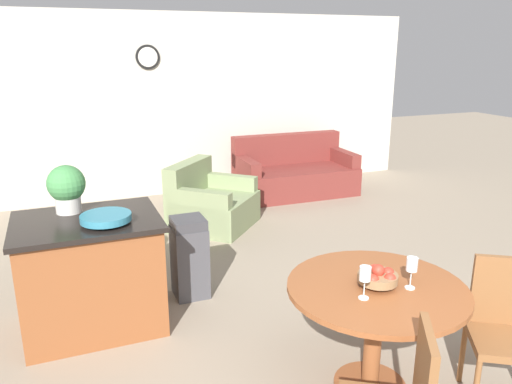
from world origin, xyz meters
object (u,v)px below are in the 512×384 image
at_px(wine_glass_left, 365,275).
at_px(potted_plant, 67,187).
at_px(trash_bin, 190,258).
at_px(dining_chair_near_right, 504,325).
at_px(couch, 294,174).
at_px(wine_glass_right, 412,266).
at_px(armchair, 210,205).
at_px(kitchen_island, 92,273).
at_px(dining_table, 375,310).
at_px(fruit_bowl, 378,277).
at_px(teal_bowl, 106,218).

distance_m(wine_glass_left, potted_plant, 2.45).
relative_size(potted_plant, trash_bin, 0.52).
relative_size(dining_chair_near_right, couch, 0.52).
bearing_deg(trash_bin, dining_chair_near_right, -54.69).
bearing_deg(couch, wine_glass_right, -106.27).
distance_m(wine_glass_left, armchair, 3.60).
bearing_deg(wine_glass_right, trash_bin, 117.27).
xyz_separation_m(trash_bin, couch, (2.36, 2.64, -0.07)).
height_order(dining_chair_near_right, kitchen_island, dining_chair_near_right).
distance_m(dining_table, armchair, 3.46).
bearing_deg(armchair, dining_table, -135.52).
bearing_deg(trash_bin, fruit_bowl, -65.87).
bearing_deg(teal_bowl, potted_plant, 122.29).
bearing_deg(trash_bin, teal_bowl, -152.36).
relative_size(wine_glass_left, trash_bin, 0.28).
height_order(dining_table, potted_plant, potted_plant).
xyz_separation_m(dining_table, wine_glass_left, (-0.17, -0.10, 0.33)).
xyz_separation_m(fruit_bowl, couch, (1.58, 4.37, -0.52)).
height_order(wine_glass_right, kitchen_island, wine_glass_right).
bearing_deg(wine_glass_right, dining_chair_near_right, -26.17).
bearing_deg(armchair, teal_bowl, -171.17).
bearing_deg(fruit_bowl, dining_table, -133.91).
bearing_deg(fruit_bowl, kitchen_island, 137.12).
bearing_deg(couch, trash_bin, -130.57).
xyz_separation_m(wine_glass_left, armchair, (0.11, 3.55, -0.63)).
distance_m(dining_chair_near_right, wine_glass_left, 1.00).
relative_size(wine_glass_left, potted_plant, 0.53).
bearing_deg(wine_glass_left, armchair, 88.18).
relative_size(kitchen_island, couch, 0.61).
bearing_deg(armchair, kitchen_island, -175.90).
height_order(dining_chair_near_right, teal_bowl, teal_bowl).
relative_size(kitchen_island, armchair, 0.85).
bearing_deg(couch, teal_bowl, -134.39).
bearing_deg(wine_glass_right, couch, 72.52).
relative_size(teal_bowl, potted_plant, 0.97).
xyz_separation_m(wine_glass_right, teal_bowl, (-1.67, 1.46, 0.06)).
bearing_deg(trash_bin, wine_glass_right, -62.73).
distance_m(wine_glass_right, armchair, 3.61).
distance_m(potted_plant, trash_bin, 1.24).
height_order(dining_chair_near_right, wine_glass_right, wine_glass_right).
bearing_deg(dining_table, kitchen_island, 137.05).
bearing_deg(wine_glass_left, wine_glass_right, 0.48).
bearing_deg(potted_plant, kitchen_island, -63.58).
bearing_deg(trash_bin, potted_plant, 179.11).
xyz_separation_m(dining_table, potted_plant, (-1.75, 1.75, 0.55)).
relative_size(wine_glass_left, kitchen_island, 0.19).
bearing_deg(potted_plant, fruit_bowl, -44.98).
bearing_deg(dining_table, armchair, 90.97).
bearing_deg(potted_plant, wine_glass_left, -49.63).
relative_size(dining_chair_near_right, potted_plant, 2.42).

